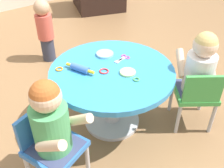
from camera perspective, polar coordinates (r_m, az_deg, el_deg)
ground_plane at (r=2.19m, az=-0.00°, el=-8.04°), size 10.00×10.00×0.00m
craft_table at (r=1.94m, az=-0.00°, el=0.17°), size 0.90×0.90×0.51m
child_chair_left at (r=1.66m, az=-13.07°, el=-12.74°), size 0.39×0.39×0.54m
seated_child_left at (r=1.48m, az=-13.14°, el=-7.69°), size 0.37×0.42×0.51m
child_chair_right at (r=2.07m, az=17.68°, el=-2.03°), size 0.42×0.42×0.54m
seated_child_right at (r=1.98m, az=18.56°, el=3.83°), size 0.42×0.44×0.51m
toddler_standing at (r=2.89m, az=-14.29°, el=11.40°), size 0.17×0.17×0.67m
rolling_pin at (r=1.85m, az=-6.93°, el=3.41°), size 0.11×0.22×0.05m
craft_scissors at (r=2.00m, az=2.47°, el=5.61°), size 0.14×0.08×0.01m
playdough_blob_0 at (r=1.83m, az=3.42°, el=2.54°), size 0.11×0.11×0.01m
playdough_blob_1 at (r=2.04m, az=-1.55°, el=6.50°), size 0.13×0.13×0.02m
cookie_cutter_0 at (r=1.85m, az=-1.74°, el=2.81°), size 0.07×0.07×0.01m
cookie_cutter_1 at (r=1.90m, az=-11.35°, el=3.20°), size 0.05×0.05×0.01m
cookie_cutter_2 at (r=1.77m, az=5.30°, el=1.00°), size 0.05×0.05×0.01m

